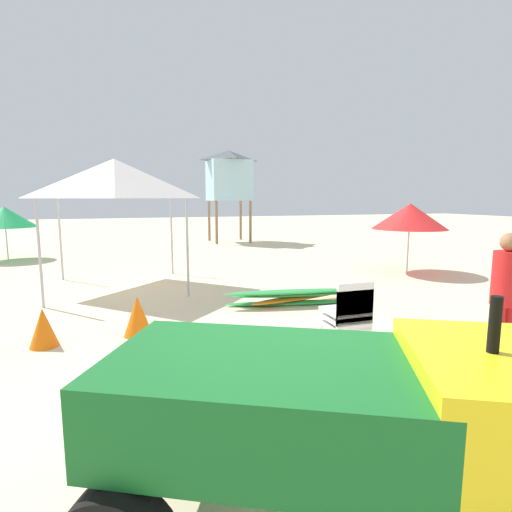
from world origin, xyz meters
name	(u,v)px	position (x,y,z in m)	size (l,w,h in m)	color
ground	(295,406)	(0.00, 0.00, 0.00)	(80.00, 80.00, 0.00)	beige
utility_cart	(333,414)	(-0.42, -1.45, 0.78)	(2.81, 2.25, 1.50)	#146023
stacked_plastic_chairs	(349,314)	(1.06, 0.78, 0.60)	(0.48, 0.48, 1.02)	white
surfboard_pile	(293,297)	(1.49, 3.43, 0.16)	(2.59, 0.82, 0.32)	green
lifeguard_near_center	(506,293)	(2.62, 0.01, 0.92)	(0.32, 0.32, 1.62)	red
popup_canopy	(115,179)	(-1.61, 6.07, 2.42)	(2.73, 2.73, 2.85)	#B2B2B7
lifeguard_tower	(229,176)	(3.23, 14.70, 3.04)	(1.98, 1.98, 4.15)	olive
beach_umbrella_left	(5,217)	(-5.11, 11.62, 1.40)	(1.93, 1.93, 1.74)	beige
beach_umbrella_mid	(410,216)	(5.79, 5.53, 1.53)	(1.96, 1.96, 1.87)	beige
traffic_cone_near	(138,316)	(-1.35, 2.60, 0.30)	(0.41, 0.41, 0.59)	orange
traffic_cone_far	(43,327)	(-2.58, 2.54, 0.27)	(0.38, 0.38, 0.54)	orange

